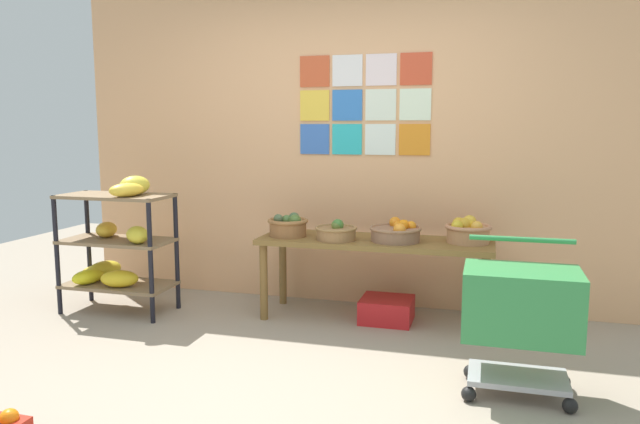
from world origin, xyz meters
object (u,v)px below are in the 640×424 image
object	(u,v)px
produce_crate_under_table	(387,310)
shopping_cart	(521,309)
banana_shelf_unit	(116,243)
fruit_basket_right	(467,231)
display_table	(375,249)
fruit_basket_centre	(336,232)
fruit_basket_left	(288,225)
fruit_basket_back_left	(397,232)

from	to	relation	value
produce_crate_under_table	shopping_cart	size ratio (longest dim) A/B	0.46
banana_shelf_unit	fruit_basket_right	bearing A→B (deg)	8.22
display_table	shopping_cart	bearing A→B (deg)	-47.03
fruit_basket_centre	fruit_basket_left	world-z (taller)	fruit_basket_left
display_table	fruit_basket_centre	distance (m)	0.32
banana_shelf_unit	fruit_basket_centre	bearing A→B (deg)	7.61
display_table	produce_crate_under_table	size ratio (longest dim) A/B	4.52
fruit_basket_back_left	fruit_basket_right	size ratio (longest dim) A/B	1.14
fruit_basket_right	fruit_basket_left	world-z (taller)	fruit_basket_right
banana_shelf_unit	fruit_basket_right	xyz separation A→B (m)	(2.67, 0.39, 0.16)
fruit_basket_back_left	shopping_cart	distance (m)	1.34
fruit_basket_back_left	fruit_basket_right	xyz separation A→B (m)	(0.50, 0.08, 0.02)
display_table	produce_crate_under_table	world-z (taller)	display_table
produce_crate_under_table	shopping_cart	xyz separation A→B (m)	(0.90, -1.06, 0.40)
display_table	fruit_basket_left	distance (m)	0.68
fruit_basket_centre	produce_crate_under_table	world-z (taller)	fruit_basket_centre
fruit_basket_back_left	fruit_basket_centre	bearing A→B (deg)	-170.65
fruit_basket_centre	fruit_basket_right	xyz separation A→B (m)	(0.94, 0.15, 0.03)
display_table	fruit_basket_right	distance (m)	0.69
fruit_basket_back_left	produce_crate_under_table	world-z (taller)	fruit_basket_back_left
shopping_cart	fruit_basket_back_left	bearing A→B (deg)	127.94
fruit_basket_centre	fruit_basket_left	distance (m)	0.39
fruit_basket_right	fruit_basket_back_left	bearing A→B (deg)	-170.72
fruit_basket_back_left	produce_crate_under_table	xyz separation A→B (m)	(-0.07, 0.02, -0.60)
banana_shelf_unit	fruit_basket_right	size ratio (longest dim) A/B	3.25
banana_shelf_unit	shopping_cart	xyz separation A→B (m)	(3.00, -0.73, -0.07)
fruit_basket_right	fruit_basket_centre	bearing A→B (deg)	-170.69
fruit_basket_right	shopping_cart	bearing A→B (deg)	-73.75
produce_crate_under_table	shopping_cart	bearing A→B (deg)	-49.71
fruit_basket_left	display_table	bearing A→B (deg)	4.92
banana_shelf_unit	fruit_basket_back_left	bearing A→B (deg)	7.97
fruit_basket_right	shopping_cart	distance (m)	1.19
display_table	produce_crate_under_table	distance (m)	0.47
fruit_basket_centre	fruit_basket_back_left	distance (m)	0.45
fruit_basket_centre	produce_crate_under_table	distance (m)	0.71
display_table	fruit_basket_centre	bearing A→B (deg)	-158.98
banana_shelf_unit	produce_crate_under_table	xyz separation A→B (m)	(2.10, 0.32, -0.46)
banana_shelf_unit	shopping_cart	size ratio (longest dim) A/B	1.29
display_table	produce_crate_under_table	xyz separation A→B (m)	(0.10, -0.01, -0.46)
shopping_cart	display_table	bearing A→B (deg)	132.25
fruit_basket_right	banana_shelf_unit	bearing A→B (deg)	-171.78
fruit_basket_centre	fruit_basket_right	world-z (taller)	fruit_basket_right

